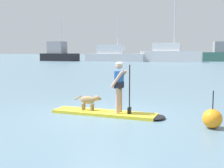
{
  "coord_description": "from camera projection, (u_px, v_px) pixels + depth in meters",
  "views": [
    {
      "loc": [
        2.72,
        -8.88,
        2.06
      ],
      "look_at": [
        0.0,
        1.0,
        0.9
      ],
      "focal_mm": 46.19,
      "sensor_mm": 36.0,
      "label": 1
    }
  ],
  "objects": [
    {
      "name": "ground_plane",
      "position": [
        104.0,
        114.0,
        9.45
      ],
      "size": [
        400.0,
        400.0,
        0.0
      ],
      "primitive_type": "plane",
      "color": "slate"
    },
    {
      "name": "moored_boat_far_starboard",
      "position": [
        170.0,
        54.0,
        57.13
      ],
      "size": [
        12.08,
        3.99,
        12.61
      ],
      "color": "silver",
      "rests_on": "ground_plane"
    },
    {
      "name": "person_paddler",
      "position": [
        120.0,
        83.0,
        9.15
      ],
      "size": [
        0.63,
        0.51,
        1.63
      ],
      "color": "tan",
      "rests_on": "paddleboard"
    },
    {
      "name": "dog",
      "position": [
        89.0,
        100.0,
        9.59
      ],
      "size": [
        1.01,
        0.27,
        0.52
      ],
      "color": "#997A51",
      "rests_on": "paddleboard"
    },
    {
      "name": "moored_boat_outer",
      "position": [
        114.0,
        55.0,
        59.57
      ],
      "size": [
        12.34,
        2.67,
        8.84
      ],
      "color": "silver",
      "rests_on": "ground_plane"
    },
    {
      "name": "paddleboard",
      "position": [
        110.0,
        114.0,
        9.37
      ],
      "size": [
        3.8,
        1.11,
        0.1
      ],
      "color": "yellow",
      "rests_on": "ground_plane"
    },
    {
      "name": "marker_buoy",
      "position": [
        212.0,
        119.0,
        7.74
      ],
      "size": [
        0.52,
        0.52,
        1.02
      ],
      "color": "orange",
      "rests_on": "ground_plane"
    },
    {
      "name": "moored_boat_port",
      "position": [
        59.0,
        54.0,
        62.9
      ],
      "size": [
        8.39,
        4.41,
        8.75
      ],
      "color": "black",
      "rests_on": "ground_plane"
    }
  ]
}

